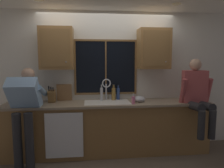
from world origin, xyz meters
TOP-DOWN VIEW (x-y plane):
  - back_wall at (0.00, 0.06)m, footprint 5.93×0.12m
  - ceiling_downlight_left at (-1.06, -0.60)m, footprint 0.14×0.14m
  - ceiling_downlight_right at (1.06, -0.60)m, footprint 0.14×0.14m
  - window_glass at (-0.02, -0.01)m, footprint 1.10×0.02m
  - window_frame_top at (-0.02, -0.02)m, footprint 1.17×0.02m
  - window_frame_bottom at (-0.02, -0.02)m, footprint 1.17×0.02m
  - window_frame_left at (-0.59, -0.02)m, footprint 0.03×0.02m
  - window_frame_right at (0.54, -0.02)m, footprint 0.03×0.02m
  - window_mullion_center at (-0.02, -0.02)m, footprint 0.02×0.02m
  - lower_cabinet_run at (0.00, -0.29)m, footprint 3.53×0.58m
  - countertop at (0.00, -0.31)m, footprint 3.59×0.62m
  - dishwasher_front at (-0.75, -0.61)m, footprint 0.60×0.02m
  - upper_cabinet_left at (-0.89, -0.17)m, footprint 0.56×0.36m
  - upper_cabinet_right at (0.84, -0.17)m, footprint 0.56×0.36m
  - sink at (-0.02, -0.30)m, footprint 0.80×0.46m
  - faucet at (-0.02, -0.12)m, footprint 0.18×0.09m
  - person_standing at (-1.33, -0.60)m, footprint 0.53×0.70m
  - person_sitting_on_counter at (1.49, -0.57)m, footprint 0.54×0.62m
  - knife_block at (-0.99, -0.22)m, footprint 0.12×0.18m
  - cutting_board at (-0.79, -0.08)m, footprint 0.27×0.08m
  - mixing_bowl at (0.55, -0.31)m, footprint 0.21×0.21m
  - soap_dispenser at (0.41, -0.48)m, footprint 0.06×0.07m
  - bottle_green_glass at (0.11, -0.11)m, footprint 0.07×0.07m
  - bottle_tall_clear at (0.20, -0.06)m, footprint 0.06×0.06m
  - bottle_amber_small at (-0.11, -0.14)m, footprint 0.05×0.05m

SIDE VIEW (x-z plane):
  - lower_cabinet_run at x=0.00m, z-range 0.00..0.88m
  - dishwasher_front at x=-0.75m, z-range 0.09..0.83m
  - sink at x=-0.02m, z-range 0.72..0.93m
  - countertop at x=0.00m, z-range 0.88..0.92m
  - person_standing at x=-1.33m, z-range 0.18..1.72m
  - mixing_bowl at x=0.55m, z-range 0.91..1.02m
  - soap_dispenser at x=0.41m, z-range 0.90..1.08m
  - knife_block at x=-0.99m, z-range 0.87..1.19m
  - window_frame_bottom at x=-0.02m, z-range 1.01..1.05m
  - bottle_tall_clear at x=0.20m, z-range 0.90..1.17m
  - bottle_green_glass at x=0.11m, z-range 0.89..1.19m
  - bottle_amber_small at x=-0.11m, z-range 0.89..1.20m
  - cutting_board at x=-0.79m, z-range 0.92..1.23m
  - person_sitting_on_counter at x=1.49m, z-range 0.47..1.73m
  - faucet at x=-0.02m, z-range 0.97..1.37m
  - back_wall at x=0.00m, z-range 0.00..2.55m
  - window_glass at x=-0.02m, z-range 1.05..2.00m
  - window_frame_left at x=-0.59m, z-range 1.05..2.00m
  - window_frame_right at x=0.54m, z-range 1.05..2.00m
  - window_mullion_center at x=-0.02m, z-range 1.05..2.00m
  - upper_cabinet_left at x=-0.89m, z-range 1.50..2.22m
  - upper_cabinet_right at x=0.84m, z-range 1.50..2.22m
  - window_frame_top at x=-0.02m, z-range 2.00..2.04m
  - ceiling_downlight_left at x=-1.06m, z-range 2.54..2.55m
  - ceiling_downlight_right at x=1.06m, z-range 2.54..2.55m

